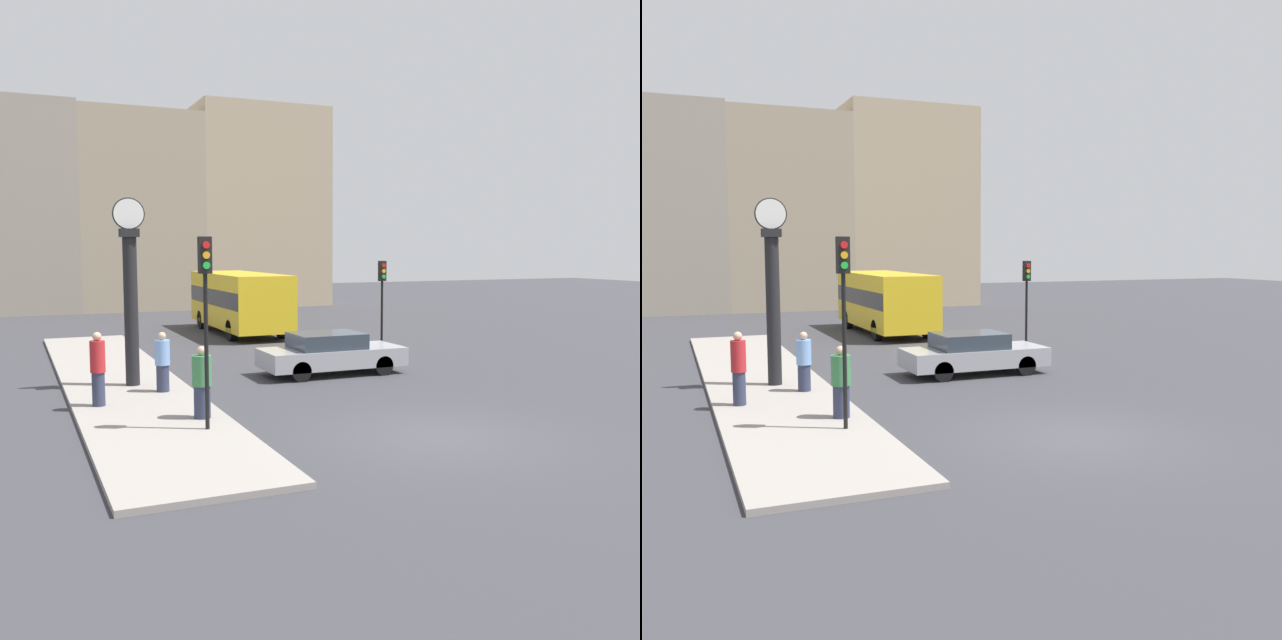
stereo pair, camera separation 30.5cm
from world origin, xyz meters
The scene contains 11 objects.
ground_plane centered at (0.00, 0.00, 0.00)m, with size 120.00×120.00×0.00m, color #38383D.
sidewalk_corner centered at (-5.27, 8.72, 0.06)m, with size 3.21×21.45×0.12m, color gray.
building_row centered at (0.17, 34.26, 6.38)m, with size 24.27×5.00×13.30m.
sedan_car centered at (0.97, 7.61, 0.66)m, with size 4.43×1.87×1.30m.
bus_distant centered at (1.56, 19.02, 1.58)m, with size 2.57×8.02×2.77m.
traffic_light_near centered at (-4.41, 2.06, 3.00)m, with size 0.26×0.24×4.04m.
traffic_light_far centered at (4.81, 11.33, 2.47)m, with size 0.26×0.24×3.44m.
street_clock centered at (-5.07, 7.64, 2.59)m, with size 0.87×0.49×5.17m.
pedestrian_green_hoodie centered at (-4.26, 3.08, 0.92)m, with size 0.44×0.44×1.63m.
pedestrian_red_top centered at (-6.25, 5.29, 1.02)m, with size 0.36×0.36×1.80m.
pedestrian_blue_stripe centered at (-4.48, 6.41, 0.90)m, with size 0.39×0.39×1.59m.
Camera 1 is at (-8.14, -12.37, 3.93)m, focal length 40.00 mm.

